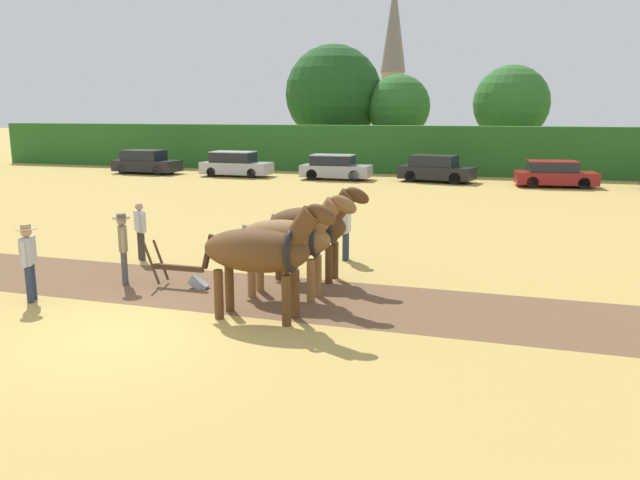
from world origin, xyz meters
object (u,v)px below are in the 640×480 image
church_spire (393,60)px  farmer_onlooker_left (28,257)px  tree_far_left (334,94)px  parked_car_center (436,169)px  draft_horse_trail_left (311,226)px  farmer_at_plow (123,243)px  draft_horse_lead_right (290,239)px  parked_car_left (235,165)px  parked_car_far_left (146,162)px  parked_car_center_left (335,168)px  parked_car_center_right (554,174)px  tree_center_left (511,103)px  draft_horse_lead_left (262,251)px  plow (183,274)px  farmer_beside_team (346,227)px  farmer_onlooker_right (140,227)px  tree_left (399,107)px

church_spire → farmer_onlooker_left: (4.63, -64.33, -8.99)m
tree_far_left → parked_car_center: tree_far_left is taller
draft_horse_trail_left → farmer_at_plow: bearing=-157.3°
draft_horse_lead_right → parked_car_left: size_ratio=0.64×
parked_car_far_left → parked_car_center_left: size_ratio=1.05×
parked_car_center_left → parked_car_center_right: parked_car_center_left is taller
tree_center_left → farmer_at_plow: tree_center_left is taller
draft_horse_lead_left → farmer_onlooker_left: (-5.17, -0.40, -0.38)m
church_spire → parked_car_left: 39.97m
church_spire → draft_horse_lead_left: 65.25m
tree_center_left → parked_car_center_right: size_ratio=1.65×
plow → farmer_beside_team: farmer_beside_team is taller
tree_far_left → parked_car_left: 12.71m
tree_center_left → draft_horse_trail_left: 32.98m
draft_horse_lead_left → draft_horse_lead_right: size_ratio=1.01×
tree_center_left → parked_car_center: tree_center_left is taller
church_spire → parked_car_center_right: church_spire is taller
farmer_beside_team → parked_car_left: size_ratio=0.37×
farmer_onlooker_left → parked_car_center_left: bearing=66.9°
parked_car_center → farmer_beside_team: bearing=-79.1°
tree_far_left → farmer_onlooker_right: 33.44m
farmer_onlooker_left → tree_far_left: bearing=71.8°
farmer_onlooker_left → draft_horse_lead_left: bearing=-19.9°
farmer_at_plow → parked_car_center_left: 23.79m
draft_horse_lead_left → farmer_onlooker_right: size_ratio=1.80×
plow → parked_car_center_right: size_ratio=0.35×
parked_car_left → parked_car_center_left: (6.51, 0.02, -0.02)m
draft_horse_lead_right → farmer_beside_team: size_ratio=1.75×
draft_horse_lead_right → farmer_onlooker_right: size_ratio=1.78×
draft_horse_trail_left → farmer_onlooker_right: 5.12m
farmer_onlooker_right → tree_left: bearing=39.2°
draft_horse_lead_right → draft_horse_trail_left: (-0.01, 1.56, 0.01)m
draft_horse_trail_left → parked_car_center_right: size_ratio=0.61×
tree_far_left → farmer_beside_team: 32.94m
parked_car_center → parked_car_center_right: bearing=5.6°
parked_car_center_left → draft_horse_trail_left: bearing=-77.1°
tree_far_left → draft_horse_lead_left: size_ratio=3.19×
parked_car_far_left → parked_car_center_left: 12.90m
tree_left → farmer_at_plow: bearing=-90.1°
draft_horse_trail_left → parked_car_far_left: draft_horse_trail_left is taller
farmer_onlooker_right → parked_car_center_left: farmer_onlooker_right is taller
tree_far_left → parked_car_center_left: bearing=-73.3°
farmer_beside_team → parked_car_center: 20.37m
draft_horse_trail_left → plow: draft_horse_trail_left is taller
church_spire → farmer_onlooker_right: size_ratio=12.05×
parked_car_center_left → parked_car_center: 5.94m
farmer_beside_team → church_spire: bearing=96.9°
tree_center_left → draft_horse_lead_left: size_ratio=2.53×
draft_horse_lead_left → parked_car_center_left: (-5.72, 25.13, -0.64)m
draft_horse_lead_right → tree_center_left: bearing=83.0°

